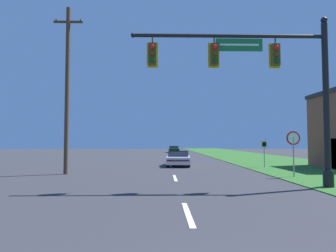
{
  "coord_description": "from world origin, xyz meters",
  "views": [
    {
      "loc": [
        -0.71,
        -2.23,
        1.96
      ],
      "look_at": [
        0.0,
        32.61,
        3.8
      ],
      "focal_mm": 32.0,
      "sensor_mm": 36.0,
      "label": 1
    }
  ],
  "objects": [
    {
      "name": "road_center_line",
      "position": [
        0.0,
        22.0,
        0.01
      ],
      "size": [
        0.16,
        34.8,
        0.01
      ],
      "color": "silver",
      "rests_on": "ground"
    },
    {
      "name": "car_ahead",
      "position": [
        0.64,
        22.24,
        0.6
      ],
      "size": [
        2.1,
        4.37,
        1.19
      ],
      "color": "black",
      "rests_on": "ground"
    },
    {
      "name": "far_car",
      "position": [
        1.44,
        51.89,
        0.6
      ],
      "size": [
        1.82,
        4.52,
        1.19
      ],
      "color": "black",
      "rests_on": "ground"
    },
    {
      "name": "stop_sign",
      "position": [
        6.56,
        14.17,
        1.86
      ],
      "size": [
        0.76,
        0.07,
        2.5
      ],
      "color": "gray",
      "rests_on": "grass_verge_right"
    },
    {
      "name": "signal_mast",
      "position": [
        4.05,
        10.47,
        4.59
      ],
      "size": [
        8.68,
        0.47,
        7.4
      ],
      "color": "black",
      "rests_on": "grass_verge_right"
    },
    {
      "name": "route_sign_post",
      "position": [
        7.0,
        20.19,
        1.53
      ],
      "size": [
        0.55,
        0.06,
        2.03
      ],
      "color": "gray",
      "rests_on": "grass_verge_right"
    },
    {
      "name": "grass_verge_right",
      "position": [
        10.5,
        30.0,
        0.02
      ],
      "size": [
        10.0,
        110.0,
        0.04
      ],
      "color": "#2D6626",
      "rests_on": "ground"
    },
    {
      "name": "utility_pole_near",
      "position": [
        -6.54,
        16.11,
        5.32
      ],
      "size": [
        1.8,
        0.26,
        10.31
      ],
      "color": "#4C3823",
      "rests_on": "ground"
    }
  ]
}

